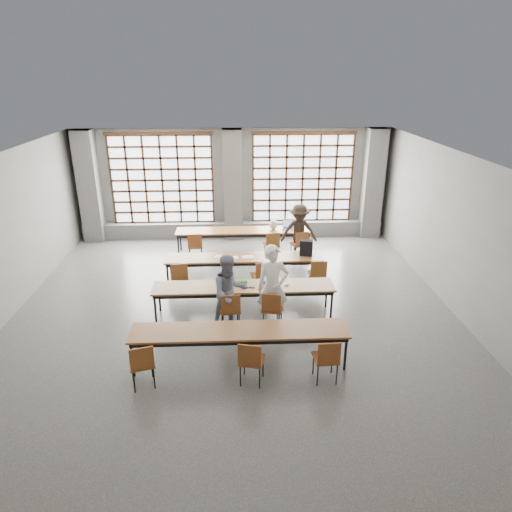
{
  "coord_description": "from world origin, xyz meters",
  "views": [
    {
      "loc": [
        0.06,
        -9.06,
        5.13
      ],
      "look_at": [
        0.51,
        0.4,
        1.28
      ],
      "focal_mm": 32.0,
      "sensor_mm": 36.0,
      "label": 1
    }
  ],
  "objects_px": {
    "chair_near_mid": "(251,358)",
    "student_female": "(230,292)",
    "desk_row_d": "(240,333)",
    "chair_mid_left": "(179,275)",
    "chair_front_left": "(230,308)",
    "student_back": "(299,232)",
    "laptop_back": "(288,226)",
    "backpack": "(306,248)",
    "chair_near_left": "(142,361)",
    "chair_back_right": "(300,242)",
    "student_male": "(273,287)",
    "mouse": "(287,285)",
    "phone": "(252,287)",
    "red_pouch": "(142,361)",
    "plastic_bag": "(273,224)",
    "chair_back_left": "(195,244)",
    "laptop_front": "(269,281)",
    "chair_mid_centre": "(262,273)",
    "desk_row_a": "(243,232)",
    "desk_row_b": "(244,259)",
    "chair_mid_right": "(318,272)",
    "chair_front_right": "(272,307)",
    "chair_near_right": "(327,356)",
    "desk_row_c": "(244,288)",
    "chair_back_mid": "(272,243)"
  },
  "relations": [
    {
      "from": "chair_near_mid",
      "to": "student_female",
      "type": "relative_size",
      "value": 0.53
    },
    {
      "from": "desk_row_d",
      "to": "chair_mid_left",
      "type": "distance_m",
      "value": 3.24
    },
    {
      "from": "chair_front_left",
      "to": "student_back",
      "type": "relative_size",
      "value": 0.54
    },
    {
      "from": "laptop_back",
      "to": "backpack",
      "type": "distance_m",
      "value": 2.2
    },
    {
      "from": "chair_near_left",
      "to": "chair_back_right",
      "type": "bearing_deg",
      "value": 58.31
    },
    {
      "from": "chair_back_right",
      "to": "student_male",
      "type": "relative_size",
      "value": 0.48
    },
    {
      "from": "mouse",
      "to": "phone",
      "type": "bearing_deg",
      "value": -174.07
    },
    {
      "from": "laptop_back",
      "to": "backpack",
      "type": "height_order",
      "value": "backpack"
    },
    {
      "from": "red_pouch",
      "to": "backpack",
      "type": "bearing_deg",
      "value": 50.1
    },
    {
      "from": "plastic_bag",
      "to": "chair_back_left",
      "type": "bearing_deg",
      "value": -163.52
    },
    {
      "from": "chair_near_left",
      "to": "laptop_front",
      "type": "height_order",
      "value": "laptop_front"
    },
    {
      "from": "student_back",
      "to": "red_pouch",
      "type": "xyz_separation_m",
      "value": [
        -3.49,
        -5.71,
        -0.31
      ]
    },
    {
      "from": "chair_front_left",
      "to": "phone",
      "type": "bearing_deg",
      "value": 48.26
    },
    {
      "from": "desk_row_d",
      "to": "backpack",
      "type": "relative_size",
      "value": 10.0
    },
    {
      "from": "student_male",
      "to": "chair_mid_centre",
      "type": "bearing_deg",
      "value": 88.19
    },
    {
      "from": "desk_row_a",
      "to": "backpack",
      "type": "xyz_separation_m",
      "value": [
        1.57,
        -2.07,
        0.27
      ]
    },
    {
      "from": "desk_row_a",
      "to": "desk_row_b",
      "type": "height_order",
      "value": "same"
    },
    {
      "from": "chair_near_left",
      "to": "mouse",
      "type": "bearing_deg",
      "value": 41.75
    },
    {
      "from": "mouse",
      "to": "desk_row_b",
      "type": "bearing_deg",
      "value": 117.79
    },
    {
      "from": "desk_row_d",
      "to": "chair_mid_right",
      "type": "distance_m",
      "value": 3.51
    },
    {
      "from": "desk_row_a",
      "to": "chair_mid_left",
      "type": "height_order",
      "value": "chair_mid_left"
    },
    {
      "from": "chair_front_right",
      "to": "plastic_bag",
      "type": "distance_m",
      "value": 4.52
    },
    {
      "from": "laptop_front",
      "to": "backpack",
      "type": "xyz_separation_m",
      "value": [
        1.07,
        1.64,
        0.14
      ]
    },
    {
      "from": "student_back",
      "to": "chair_near_right",
      "type": "bearing_deg",
      "value": -88.2
    },
    {
      "from": "chair_near_left",
      "to": "laptop_back",
      "type": "relative_size",
      "value": 2.26
    },
    {
      "from": "chair_mid_left",
      "to": "chair_near_right",
      "type": "relative_size",
      "value": 1.0
    },
    {
      "from": "desk_row_b",
      "to": "chair_back_right",
      "type": "relative_size",
      "value": 4.55
    },
    {
      "from": "chair_near_left",
      "to": "mouse",
      "type": "height_order",
      "value": "chair_near_left"
    },
    {
      "from": "chair_near_left",
      "to": "student_back",
      "type": "height_order",
      "value": "student_back"
    },
    {
      "from": "student_back",
      "to": "desk_row_c",
      "type": "bearing_deg",
      "value": -112.17
    },
    {
      "from": "chair_near_right",
      "to": "phone",
      "type": "bearing_deg",
      "value": 117.03
    },
    {
      "from": "chair_back_mid",
      "to": "plastic_bag",
      "type": "height_order",
      "value": "plastic_bag"
    },
    {
      "from": "chair_near_left",
      "to": "student_male",
      "type": "relative_size",
      "value": 0.48
    },
    {
      "from": "student_female",
      "to": "student_back",
      "type": "relative_size",
      "value": 1.02
    },
    {
      "from": "chair_near_right",
      "to": "plastic_bag",
      "type": "height_order",
      "value": "plastic_bag"
    },
    {
      "from": "chair_mid_centre",
      "to": "student_male",
      "type": "xyz_separation_m",
      "value": [
        0.13,
        -1.57,
        0.39
      ]
    },
    {
      "from": "desk_row_d",
      "to": "chair_back_mid",
      "type": "xyz_separation_m",
      "value": [
        1.0,
        5.03,
        -0.13
      ]
    },
    {
      "from": "chair_back_right",
      "to": "mouse",
      "type": "height_order",
      "value": "chair_back_right"
    },
    {
      "from": "chair_mid_right",
      "to": "laptop_front",
      "type": "bearing_deg",
      "value": -142.82
    },
    {
      "from": "chair_near_left",
      "to": "chair_back_mid",
      "type": "bearing_deg",
      "value": 64.65
    },
    {
      "from": "chair_back_left",
      "to": "chair_near_left",
      "type": "distance_m",
      "value": 5.68
    },
    {
      "from": "chair_near_mid",
      "to": "chair_mid_centre",
      "type": "bearing_deg",
      "value": 83.55
    },
    {
      "from": "chair_back_mid",
      "to": "phone",
      "type": "distance_m",
      "value": 3.37
    },
    {
      "from": "chair_mid_centre",
      "to": "laptop_front",
      "type": "distance_m",
      "value": 1.0
    },
    {
      "from": "chair_mid_centre",
      "to": "mouse",
      "type": "bearing_deg",
      "value": -66.14
    },
    {
      "from": "student_back",
      "to": "backpack",
      "type": "distance_m",
      "value": 1.58
    },
    {
      "from": "laptop_back",
      "to": "chair_near_right",
      "type": "bearing_deg",
      "value": -90.4
    },
    {
      "from": "mouse",
      "to": "plastic_bag",
      "type": "distance_m",
      "value": 3.89
    },
    {
      "from": "red_pouch",
      "to": "chair_near_left",
      "type": "bearing_deg",
      "value": -73.82
    },
    {
      "from": "desk_row_c",
      "to": "chair_near_right",
      "type": "height_order",
      "value": "chair_near_right"
    }
  ]
}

